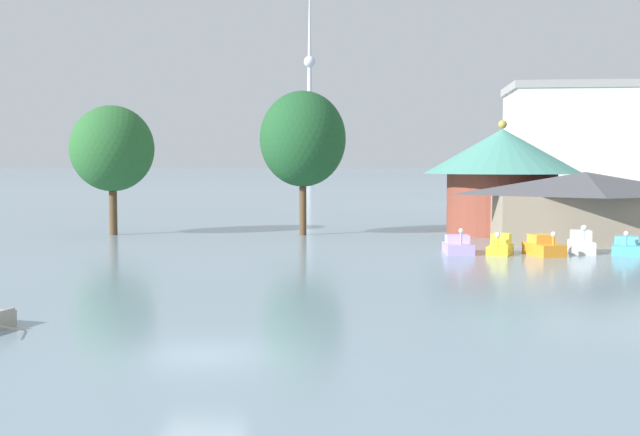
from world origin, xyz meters
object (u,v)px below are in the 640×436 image
at_px(green_roof_pavilion, 502,172).
at_px(shoreline_tree_mid, 303,139).
at_px(pedal_boat_lavender, 458,246).
at_px(boathouse, 585,206).
at_px(distant_broadcast_tower, 310,71).
at_px(pedal_boat_yellow, 500,246).
at_px(pedal_boat_white, 581,244).
at_px(pedal_boat_orange, 544,247).
at_px(pedal_boat_cyan, 626,247).
at_px(shoreline_tree_tall_left, 112,149).

distance_m(green_roof_pavilion, shoreline_tree_mid, 16.31).
xyz_separation_m(pedal_boat_lavender, boathouse, (9.50, 7.57, 2.21)).
bearing_deg(pedal_boat_lavender, distant_broadcast_tower, -176.61).
bearing_deg(pedal_boat_lavender, boathouse, 124.17).
bearing_deg(pedal_boat_yellow, green_roof_pavilion, -170.62).
relative_size(boathouse, distant_broadcast_tower, 0.11).
distance_m(pedal_boat_lavender, pedal_boat_yellow, 2.62).
height_order(pedal_boat_white, green_roof_pavilion, green_roof_pavilion).
bearing_deg(pedal_boat_white, pedal_boat_orange, -52.84).
bearing_deg(pedal_boat_orange, pedal_boat_yellow, -116.38).
relative_size(pedal_boat_lavender, pedal_boat_cyan, 0.92).
height_order(pedal_boat_cyan, shoreline_tree_tall_left, shoreline_tree_tall_left).
bearing_deg(pedal_boat_orange, pedal_boat_lavender, -114.17).
distance_m(pedal_boat_lavender, pedal_boat_cyan, 10.59).
bearing_deg(boathouse, pedal_boat_orange, -117.87).
xyz_separation_m(pedal_boat_cyan, boathouse, (-1.06, 6.77, 2.23)).
bearing_deg(pedal_boat_lavender, pedal_boat_white, 93.50).
bearing_deg(shoreline_tree_mid, pedal_boat_yellow, -41.20).
relative_size(pedal_boat_white, boathouse, 0.20).
xyz_separation_m(pedal_boat_orange, shoreline_tree_tall_left, (-31.56, 11.27, 6.34)).
height_order(pedal_boat_orange, green_roof_pavilion, green_roof_pavilion).
bearing_deg(shoreline_tree_mid, pedal_boat_white, -29.67).
bearing_deg(shoreline_tree_tall_left, pedal_boat_orange, -19.66).
xyz_separation_m(pedal_boat_lavender, distant_broadcast_tower, (-45.32, 332.96, 49.41)).
distance_m(boathouse, shoreline_tree_tall_left, 36.23).
relative_size(pedal_boat_cyan, shoreline_tree_tall_left, 0.31).
distance_m(pedal_boat_orange, shoreline_tree_mid, 21.90).
relative_size(pedal_boat_yellow, distant_broadcast_tower, 0.02).
distance_m(pedal_boat_white, shoreline_tree_mid, 23.12).
distance_m(pedal_boat_yellow, pedal_boat_cyan, 8.01).
height_order(boathouse, shoreline_tree_tall_left, shoreline_tree_tall_left).
bearing_deg(distant_broadcast_tower, shoreline_tree_mid, -83.95).
distance_m(pedal_boat_orange, boathouse, 9.43).
bearing_deg(green_roof_pavilion, shoreline_tree_tall_left, -172.56).
relative_size(pedal_boat_lavender, green_roof_pavilion, 0.23).
height_order(pedal_boat_lavender, pedal_boat_white, pedal_boat_white).
height_order(pedal_boat_lavender, green_roof_pavilion, green_roof_pavilion).
distance_m(pedal_boat_lavender, pedal_boat_orange, 5.24).
bearing_deg(pedal_boat_yellow, pedal_boat_lavender, -77.00).
bearing_deg(distant_broadcast_tower, pedal_boat_cyan, -80.45).
bearing_deg(pedal_boat_lavender, pedal_boat_cyan, 89.95).
bearing_deg(shoreline_tree_mid, distant_broadcast_tower, 96.05).
relative_size(pedal_boat_cyan, shoreline_tree_mid, 0.28).
relative_size(pedal_boat_white, shoreline_tree_mid, 0.24).
bearing_deg(pedal_boat_yellow, boathouse, 155.23).
relative_size(boathouse, green_roof_pavilion, 1.07).
xyz_separation_m(pedal_boat_lavender, pedal_boat_orange, (5.21, -0.55, 0.05)).
height_order(pedal_boat_orange, distant_broadcast_tower, distant_broadcast_tower).
distance_m(pedal_boat_cyan, boathouse, 7.21).
relative_size(pedal_boat_lavender, distant_broadcast_tower, 0.02).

